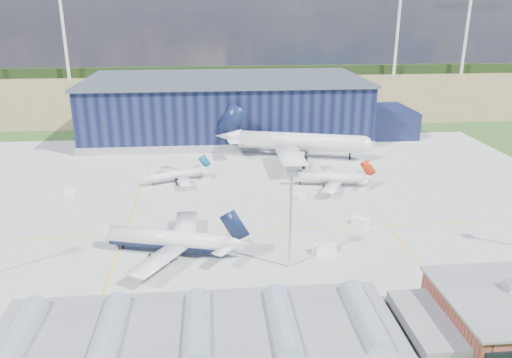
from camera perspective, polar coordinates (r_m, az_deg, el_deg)
name	(u,v)px	position (r m, az deg, el deg)	size (l,w,h in m)	color
ground	(238,216)	(141.04, -2.09, -4.26)	(600.00, 600.00, 0.00)	#294B1C
apron	(236,203)	(150.25, -2.31, -2.74)	(220.00, 160.00, 0.08)	#ABABA6
farmland	(220,91)	(353.79, -4.14, 10.00)	(600.00, 220.00, 0.01)	olive
treeline	(218,71)	(432.46, -4.40, 12.20)	(600.00, 8.00, 8.00)	black
hangar	(232,110)	(228.62, -2.78, 7.94)	(145.00, 62.00, 26.10)	black
glass_concourse	(219,341)	(86.82, -4.23, -17.98)	(78.00, 23.00, 8.60)	black
light_mast_center	(291,204)	(108.53, 3.99, -2.86)	(2.60, 2.60, 23.00)	silver
airliner_navy	(167,230)	(119.85, -10.11, -5.79)	(37.25, 36.44, 12.15)	white
airliner_red	(328,173)	(164.07, 8.25, 0.73)	(28.84, 28.21, 9.40)	white
airliner_widebody	(300,133)	(192.94, 5.09, 5.28)	(61.35, 60.01, 20.00)	white
airliner_regional	(175,171)	(168.74, -9.23, 0.94)	(24.47, 23.94, 7.98)	white
gse_tug_a	(152,234)	(131.65, -11.75, -6.12)	(2.06, 3.37, 1.40)	yellow
gse_tug_b	(197,298)	(103.43, -6.79, -13.37)	(1.98, 2.97, 1.29)	yellow
gse_van_a	(324,248)	(121.57, 7.81, -7.86)	(2.34, 5.36, 2.34)	white
gse_cart_a	(300,196)	(154.18, 5.05, -1.94)	(2.21, 3.31, 1.43)	white
gse_van_b	(361,222)	(137.82, 11.89, -4.79)	(2.11, 4.60, 2.11)	white
gse_cart_b	(70,192)	(167.50, -20.54, -1.40)	(2.13, 3.20, 1.39)	white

